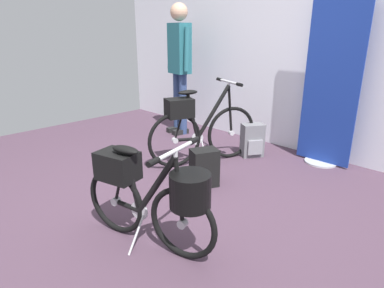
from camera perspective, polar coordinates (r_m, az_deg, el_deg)
name	(u,v)px	position (r m, az deg, el deg)	size (l,w,h in m)	color
ground_plane	(169,205)	(2.93, -3.99, -10.41)	(6.41, 6.41, 0.00)	#473342
back_wall	(304,30)	(4.26, 18.71, 18.16)	(6.41, 0.10, 2.90)	silver
floor_banner_stand	(330,92)	(3.88, 22.69, 8.23)	(0.60, 0.36, 1.80)	#B7B7BC
folding_bike_foreground	(152,193)	(2.25, -6.96, -8.30)	(1.06, 0.52, 0.77)	black
display_bike_left	(198,127)	(3.67, 1.11, 2.92)	(0.62, 1.25, 0.92)	black
visitor_near_wall	(179,60)	(4.75, -2.18, 14.17)	(0.53, 0.32, 1.79)	navy
backpack_on_floor	(204,168)	(3.20, 2.10, -4.12)	(0.28, 0.30, 0.37)	black
handbag_on_floor	(252,141)	(4.01, 10.36, 0.59)	(0.28, 0.30, 0.40)	slate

